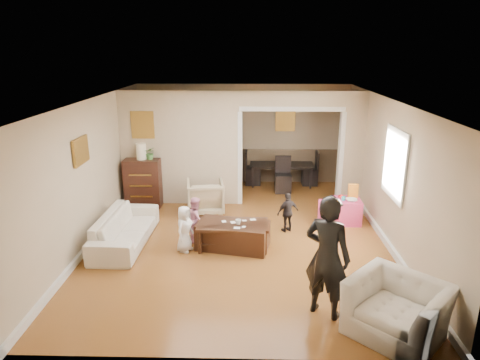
{
  "coord_description": "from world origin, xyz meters",
  "views": [
    {
      "loc": [
        0.2,
        -7.67,
        3.5
      ],
      "look_at": [
        0.0,
        0.2,
        1.05
      ],
      "focal_mm": 32.05,
      "sensor_mm": 36.0,
      "label": 1
    }
  ],
  "objects_px": {
    "child_kneel_b": "(196,219)",
    "child_toddler": "(288,212)",
    "cyan_cup": "(343,198)",
    "dining_table": "(281,174)",
    "sofa": "(125,229)",
    "adult_person": "(327,257)",
    "coffee_cup": "(238,222)",
    "armchair_back": "(205,197)",
    "coffee_table": "(233,235)",
    "table_lamp": "(141,151)",
    "child_kneel_a": "(185,229)",
    "dresser": "(143,183)",
    "armchair_front": "(397,309)",
    "play_table": "(347,211)"
  },
  "relations": [
    {
      "from": "table_lamp",
      "to": "sofa",
      "type": "bearing_deg",
      "value": -86.37
    },
    {
      "from": "armchair_back",
      "to": "child_kneel_b",
      "type": "bearing_deg",
      "value": 80.24
    },
    {
      "from": "armchair_back",
      "to": "dresser",
      "type": "relative_size",
      "value": 0.73
    },
    {
      "from": "armchair_back",
      "to": "coffee_cup",
      "type": "distance_m",
      "value": 1.95
    },
    {
      "from": "dining_table",
      "to": "coffee_table",
      "type": "bearing_deg",
      "value": -104.84
    },
    {
      "from": "table_lamp",
      "to": "child_kneel_a",
      "type": "relative_size",
      "value": 0.43
    },
    {
      "from": "sofa",
      "to": "table_lamp",
      "type": "xyz_separation_m",
      "value": [
        -0.13,
        1.99,
        0.99
      ]
    },
    {
      "from": "coffee_cup",
      "to": "adult_person",
      "type": "bearing_deg",
      "value": -57.67
    },
    {
      "from": "coffee_table",
      "to": "cyan_cup",
      "type": "distance_m",
      "value": 2.53
    },
    {
      "from": "child_kneel_a",
      "to": "dining_table",
      "type": "bearing_deg",
      "value": -4.15
    },
    {
      "from": "sofa",
      "to": "child_toddler",
      "type": "xyz_separation_m",
      "value": [
        3.05,
        0.62,
        0.11
      ]
    },
    {
      "from": "armchair_front",
      "to": "dresser",
      "type": "height_order",
      "value": "dresser"
    },
    {
      "from": "child_kneel_b",
      "to": "child_toddler",
      "type": "height_order",
      "value": "child_kneel_b"
    },
    {
      "from": "coffee_table",
      "to": "dining_table",
      "type": "distance_m",
      "value": 3.98
    },
    {
      "from": "child_kneel_a",
      "to": "child_kneel_b",
      "type": "relative_size",
      "value": 0.99
    },
    {
      "from": "sofa",
      "to": "child_toddler",
      "type": "height_order",
      "value": "child_toddler"
    },
    {
      "from": "dining_table",
      "to": "child_kneel_b",
      "type": "height_order",
      "value": "child_kneel_b"
    },
    {
      "from": "armchair_front",
      "to": "dining_table",
      "type": "bearing_deg",
      "value": 142.31
    },
    {
      "from": "child_toddler",
      "to": "table_lamp",
      "type": "bearing_deg",
      "value": -50.99
    },
    {
      "from": "armchair_back",
      "to": "cyan_cup",
      "type": "distance_m",
      "value": 2.95
    },
    {
      "from": "armchair_front",
      "to": "adult_person",
      "type": "distance_m",
      "value": 1.06
    },
    {
      "from": "table_lamp",
      "to": "adult_person",
      "type": "bearing_deg",
      "value": -49.98
    },
    {
      "from": "armchair_front",
      "to": "adult_person",
      "type": "bearing_deg",
      "value": -163.81
    },
    {
      "from": "sofa",
      "to": "adult_person",
      "type": "bearing_deg",
      "value": -120.96
    },
    {
      "from": "cyan_cup",
      "to": "dining_table",
      "type": "height_order",
      "value": "cyan_cup"
    },
    {
      "from": "sofa",
      "to": "child_toddler",
      "type": "bearing_deg",
      "value": -76.96
    },
    {
      "from": "table_lamp",
      "to": "child_kneel_b",
      "type": "xyz_separation_m",
      "value": [
        1.43,
        -1.82,
        -0.85
      ]
    },
    {
      "from": "table_lamp",
      "to": "armchair_back",
      "type": "bearing_deg",
      "value": -15.2
    },
    {
      "from": "armchair_back",
      "to": "coffee_table",
      "type": "xyz_separation_m",
      "value": [
        0.67,
        -1.73,
        -0.13
      ]
    },
    {
      "from": "dresser",
      "to": "coffee_cup",
      "type": "height_order",
      "value": "dresser"
    },
    {
      "from": "sofa",
      "to": "child_kneel_b",
      "type": "height_order",
      "value": "child_kneel_b"
    },
    {
      "from": "sofa",
      "to": "adult_person",
      "type": "relative_size",
      "value": 1.17
    },
    {
      "from": "armchair_back",
      "to": "adult_person",
      "type": "height_order",
      "value": "adult_person"
    },
    {
      "from": "coffee_cup",
      "to": "sofa",
      "type": "bearing_deg",
      "value": 175.07
    },
    {
      "from": "table_lamp",
      "to": "cyan_cup",
      "type": "relative_size",
      "value": 4.5
    },
    {
      "from": "sofa",
      "to": "play_table",
      "type": "relative_size",
      "value": 3.81
    },
    {
      "from": "armchair_back",
      "to": "coffee_cup",
      "type": "bearing_deg",
      "value": 104.82
    },
    {
      "from": "coffee_table",
      "to": "child_toddler",
      "type": "distance_m",
      "value": 1.3
    },
    {
      "from": "sofa",
      "to": "coffee_cup",
      "type": "relative_size",
      "value": 19.93
    },
    {
      "from": "adult_person",
      "to": "child_kneel_b",
      "type": "distance_m",
      "value": 3.09
    },
    {
      "from": "dresser",
      "to": "play_table",
      "type": "distance_m",
      "value": 4.54
    },
    {
      "from": "coffee_cup",
      "to": "child_kneel_b",
      "type": "bearing_deg",
      "value": 156.37
    },
    {
      "from": "dresser",
      "to": "child_kneel_b",
      "type": "distance_m",
      "value": 2.32
    },
    {
      "from": "armchair_back",
      "to": "adult_person",
      "type": "bearing_deg",
      "value": 109.59
    },
    {
      "from": "coffee_cup",
      "to": "adult_person",
      "type": "distance_m",
      "value": 2.32
    },
    {
      "from": "table_lamp",
      "to": "child_kneel_a",
      "type": "xyz_separation_m",
      "value": [
        1.28,
        -2.27,
        -0.86
      ]
    },
    {
      "from": "coffee_table",
      "to": "child_kneel_b",
      "type": "height_order",
      "value": "child_kneel_b"
    },
    {
      "from": "coffee_table",
      "to": "cyan_cup",
      "type": "relative_size",
      "value": 15.85
    },
    {
      "from": "coffee_cup",
      "to": "child_kneel_b",
      "type": "height_order",
      "value": "child_kneel_b"
    },
    {
      "from": "child_kneel_a",
      "to": "child_toddler",
      "type": "relative_size",
      "value": 1.05
    }
  ]
}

